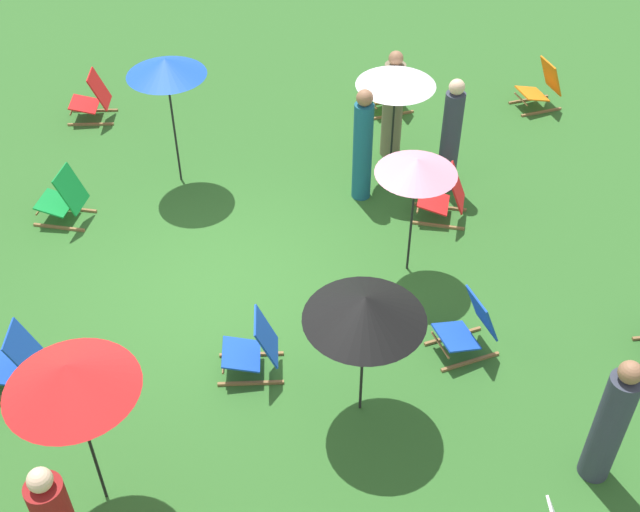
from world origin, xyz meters
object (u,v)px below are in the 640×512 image
Objects in this scene: umbrella_4 at (396,76)px; person_3 at (610,424)px; person_1 at (393,107)px; umbrella_2 at (417,167)px; deckchair_4 at (254,348)px; umbrella_0 at (69,377)px; person_0 at (363,147)px; person_2 at (451,138)px; deckchair_1 at (92,99)px; deckchair_7 at (445,197)px; deckchair_3 at (392,90)px; deckchair_6 at (64,199)px; umbrella_1 at (365,308)px; umbrella_3 at (166,67)px; deckchair_10 at (541,87)px; deckchair_11 at (469,327)px; deckchair_5 at (15,362)px.

umbrella_4 is 1.10× the size of person_3.
person_3 is (5.98, 1.33, -0.04)m from person_1.
umbrella_4 is (-2.11, 0.04, 0.05)m from umbrella_2.
deckchair_4 is 0.42× the size of umbrella_0.
person_2 reaches higher than person_0.
deckchair_1 and deckchair_7 have the same top height.
deckchair_6 is at bearing -76.59° from deckchair_3.
person_2 reaches higher than deckchair_7.
deckchair_1 is at bearing -166.01° from deckchair_6.
umbrella_0 is at bearing 86.21° from person_1.
deckchair_7 is 0.51× the size of person_3.
deckchair_6 is at bearing -77.90° from deckchair_7.
umbrella_1 is 0.85× the size of umbrella_3.
umbrella_1 is (6.24, -3.72, 1.19)m from deckchair_10.
deckchair_7 and deckchair_11 have the same top height.
umbrella_2 reaches higher than deckchair_3.
person_2 is (-3.43, 5.53, 0.50)m from deckchair_5.
person_2 is 5.06m from person_3.
person_0 is (-1.65, -0.45, -0.79)m from umbrella_2.
deckchair_1 is 6.33m from umbrella_2.
umbrella_2 is 1.05× the size of person_3.
umbrella_3 is 4.11m from person_2.
person_1 is (1.25, -2.73, 0.46)m from deckchair_10.
deckchair_5 is 0.96× the size of deckchair_11.
deckchair_4 and deckchair_7 have the same top height.
person_2 is (-4.04, 1.70, -0.69)m from umbrella_1.
deckchair_4 is 0.48× the size of person_1.
umbrella_2 is 0.95× the size of umbrella_4.
person_3 is (0.98, 2.32, -0.77)m from umbrella_1.
person_3 is (3.25, 1.46, -0.85)m from umbrella_2.
deckchair_3 is 0.43× the size of umbrella_3.
deckchair_7 is at bearing 72.64° from umbrella_3.
person_1 is (-1.69, -0.54, 0.46)m from deckchair_7.
person_1 is at bearing -154.23° from person_3.
deckchair_4 and deckchair_5 have the same top height.
deckchair_3 is 6.54m from umbrella_1.
person_0 is (2.33, -3.30, 0.48)m from deckchair_10.
umbrella_2 is at bearing 107.39° from person_0.
umbrella_2 is 0.87× the size of umbrella_3.
deckchair_5 is at bearing -143.34° from umbrella_0.
person_2 is at bearing 157.00° from deckchair_11.
umbrella_2 is 1.00× the size of person_0.
umbrella_0 is 1.09× the size of umbrella_4.
deckchair_3 is 4.19m from umbrella_3.
deckchair_3 is at bearing 151.98° from umbrella_0.
umbrella_4 reaches higher than deckchair_5.
deckchair_6 is at bearing 6.13° from person_0.
umbrella_4 reaches higher than person_1.
umbrella_0 reaches higher than deckchair_11.
deckchair_5 is at bearing -67.71° from deckchair_10.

